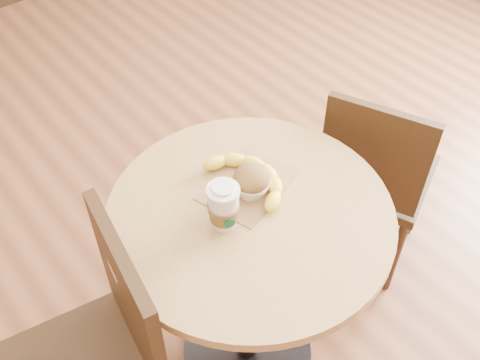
{
  "coord_description": "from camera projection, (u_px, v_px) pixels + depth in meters",
  "views": [
    {
      "loc": [
        -0.55,
        -0.63,
        1.82
      ],
      "look_at": [
        0.05,
        0.11,
        0.83
      ],
      "focal_mm": 42.0,
      "sensor_mm": 36.0,
      "label": 1
    }
  ],
  "objects": [
    {
      "name": "chair_left",
      "position": [
        99.0,
        360.0,
        1.41
      ],
      "size": [
        0.45,
        0.45,
        0.88
      ],
      "rotation": [
        0.0,
        0.0,
        -1.74
      ],
      "color": "#352312",
      "rests_on": "ground"
    },
    {
      "name": "cafe_table",
      "position": [
        249.0,
        259.0,
        1.56
      ],
      "size": [
        0.73,
        0.73,
        0.75
      ],
      "color": "black",
      "rests_on": "ground"
    },
    {
      "name": "banana",
      "position": [
        252.0,
        177.0,
        1.46
      ],
      "size": [
        0.17,
        0.28,
        0.04
      ],
      "primitive_type": null,
      "rotation": [
        0.0,
        0.0,
        0.06
      ],
      "color": "yellow",
      "rests_on": "kraft_bag"
    },
    {
      "name": "coffee_cup",
      "position": [
        224.0,
        208.0,
        1.34
      ],
      "size": [
        0.08,
        0.08,
        0.13
      ],
      "rotation": [
        0.0,
        0.0,
        -0.28
      ],
      "color": "silver",
      "rests_on": "cafe_table"
    },
    {
      "name": "chair_right",
      "position": [
        374.0,
        176.0,
        1.92
      ],
      "size": [
        0.47,
        0.47,
        0.81
      ],
      "rotation": [
        0.0,
        0.0,
        1.98
      ],
      "color": "#352312",
      "rests_on": "ground"
    },
    {
      "name": "kraft_bag",
      "position": [
        248.0,
        185.0,
        1.47
      ],
      "size": [
        0.28,
        0.24,
        0.0
      ],
      "primitive_type": "cube",
      "rotation": [
        0.0,
        0.0,
        0.3
      ],
      "color": "olive",
      "rests_on": "cafe_table"
    },
    {
      "name": "muffin",
      "position": [
        252.0,
        182.0,
        1.42
      ],
      "size": [
        0.1,
        0.1,
        0.09
      ],
      "color": "silver",
      "rests_on": "kraft_bag"
    }
  ]
}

